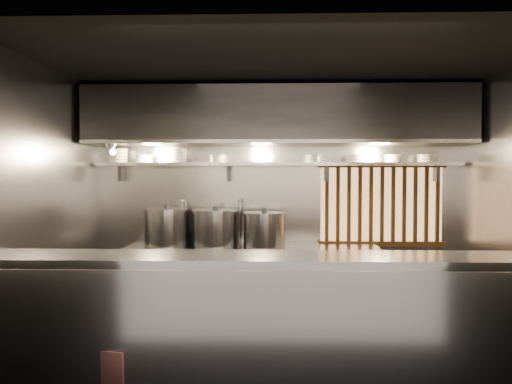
{
  "coord_description": "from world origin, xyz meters",
  "views": [
    {
      "loc": [
        -0.08,
        -4.78,
        1.75
      ],
      "look_at": [
        -0.24,
        0.55,
        1.57
      ],
      "focal_mm": 35.0,
      "sensor_mm": 36.0,
      "label": 1
    }
  ],
  "objects_px": {
    "stock_pot_left": "(167,227)",
    "stock_pot_right": "(215,227)",
    "pendant_bulb": "(269,157)",
    "heat_lamp": "(111,147)",
    "stock_pot_mid": "(264,229)"
  },
  "relations": [
    {
      "from": "pendant_bulb",
      "to": "heat_lamp",
      "type": "bearing_deg",
      "value": -169.0
    },
    {
      "from": "heat_lamp",
      "to": "stock_pot_left",
      "type": "distance_m",
      "value": 1.14
    },
    {
      "from": "heat_lamp",
      "to": "stock_pot_right",
      "type": "distance_m",
      "value": 1.52
    },
    {
      "from": "stock_pot_mid",
      "to": "stock_pot_right",
      "type": "distance_m",
      "value": 0.59
    },
    {
      "from": "stock_pot_mid",
      "to": "stock_pot_right",
      "type": "xyz_separation_m",
      "value": [
        -0.59,
        0.07,
        0.01
      ]
    },
    {
      "from": "stock_pot_left",
      "to": "stock_pot_right",
      "type": "xyz_separation_m",
      "value": [
        0.58,
        0.01,
        -0.01
      ]
    },
    {
      "from": "stock_pot_right",
      "to": "stock_pot_left",
      "type": "bearing_deg",
      "value": -178.7
    },
    {
      "from": "stock_pot_left",
      "to": "stock_pot_right",
      "type": "distance_m",
      "value": 0.58
    },
    {
      "from": "pendant_bulb",
      "to": "stock_pot_right",
      "type": "height_order",
      "value": "pendant_bulb"
    },
    {
      "from": "stock_pot_left",
      "to": "stock_pot_right",
      "type": "relative_size",
      "value": 0.78
    },
    {
      "from": "heat_lamp",
      "to": "stock_pot_right",
      "type": "height_order",
      "value": "heat_lamp"
    },
    {
      "from": "pendant_bulb",
      "to": "stock_pot_left",
      "type": "xyz_separation_m",
      "value": [
        -1.23,
        -0.06,
        -0.84
      ]
    },
    {
      "from": "stock_pot_mid",
      "to": "stock_pot_right",
      "type": "height_order",
      "value": "stock_pot_right"
    },
    {
      "from": "stock_pot_left",
      "to": "stock_pot_mid",
      "type": "height_order",
      "value": "stock_pot_left"
    },
    {
      "from": "pendant_bulb",
      "to": "stock_pot_right",
      "type": "bearing_deg",
      "value": -175.7
    }
  ]
}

